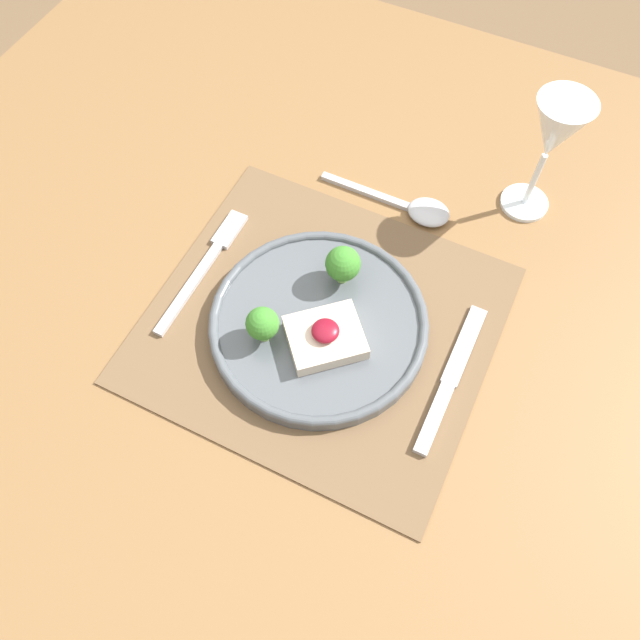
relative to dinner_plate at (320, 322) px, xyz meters
name	(u,v)px	position (x,y,z in m)	size (l,w,h in m)	color
ground_plane	(321,479)	(0.00, 0.01, -0.74)	(8.00, 8.00, 0.00)	brown
dining_table	(321,352)	(0.00, 0.01, -0.09)	(1.34, 1.21, 0.72)	brown
placemat	(321,324)	(0.00, 0.01, -0.02)	(0.40, 0.37, 0.00)	brown
dinner_plate	(320,322)	(0.00, 0.00, 0.00)	(0.26, 0.26, 0.07)	#4C5156
fork	(208,262)	(-0.17, 0.02, -0.01)	(0.02, 0.20, 0.01)	#B2B2B7
knife	(447,387)	(0.16, -0.01, -0.01)	(0.02, 0.20, 0.01)	#B2B2B7
spoon	(418,209)	(0.04, 0.22, -0.01)	(0.18, 0.05, 0.02)	#B2B2B7
wine_glass_near	(554,135)	(0.16, 0.29, 0.11)	(0.07, 0.07, 0.18)	white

